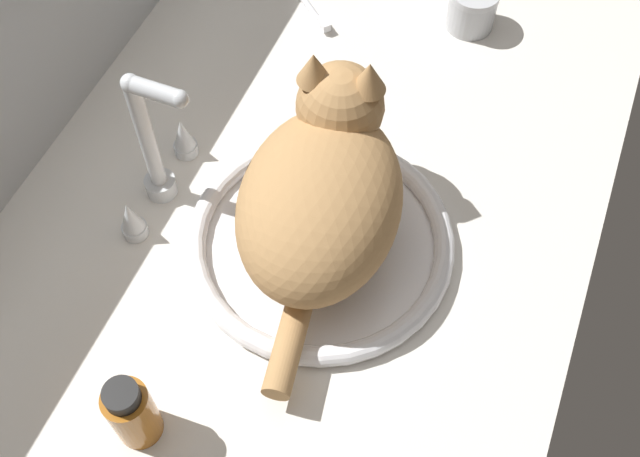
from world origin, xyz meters
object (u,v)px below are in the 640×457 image
Objects in this scene: cat at (324,186)px; amber_bottle at (132,412)px; metal_jar at (472,8)px; toothbrush at (305,0)px; faucet at (155,155)px; sink_basin at (320,241)px.

amber_bottle is at bearing 163.49° from cat.
metal_jar is 25.45cm from toothbrush.
amber_bottle is at bearing -156.81° from faucet.
cat is at bearing 9.15° from sink_basin.
toothbrush is at bearing -4.49° from faucet.
amber_bottle is 74.94cm from metal_jar.
sink_basin is 3.05× the size of amber_bottle.
faucet is at bearing 23.19° from amber_bottle.
sink_basin is 45.12cm from metal_jar.
cat is (1.94, -21.33, 2.31)cm from faucet.
metal_jar is (73.26, -15.69, -1.85)cm from amber_bottle.
metal_jar is at bearing -78.80° from toothbrush.
amber_bottle is 69.09cm from toothbrush.
faucet reaches higher than toothbrush.
faucet is at bearing 147.94° from metal_jar.
cat is at bearing 171.18° from metal_jar.
toothbrush is at bearing 25.01° from sink_basin.
metal_jar is (44.63, -6.31, 2.12)cm from sink_basin.
toothbrush is at bearing 7.62° from amber_bottle.
amber_bottle reaches higher than metal_jar.
cat is 43.75cm from metal_jar.
sink_basin is at bearing 171.95° from metal_jar.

